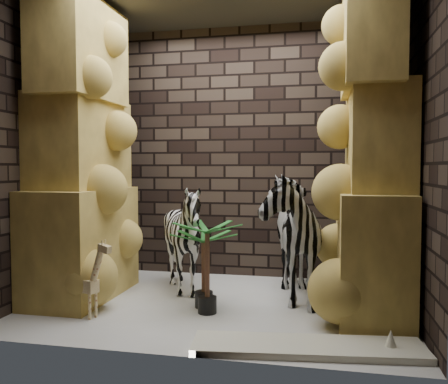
% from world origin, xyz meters
% --- Properties ---
extents(floor, '(3.50, 3.50, 0.00)m').
position_xyz_m(floor, '(0.00, 0.00, 0.00)').
color(floor, silver).
rests_on(floor, ground).
extents(wall_back, '(3.50, 0.00, 3.50)m').
position_xyz_m(wall_back, '(0.00, 1.25, 1.50)').
color(wall_back, black).
rests_on(wall_back, ground).
extents(wall_front, '(3.50, 0.00, 3.50)m').
position_xyz_m(wall_front, '(0.00, -1.25, 1.50)').
color(wall_front, black).
rests_on(wall_front, ground).
extents(wall_left, '(0.00, 3.00, 3.00)m').
position_xyz_m(wall_left, '(-1.75, 0.00, 1.50)').
color(wall_left, black).
rests_on(wall_left, ground).
extents(wall_right, '(0.00, 3.00, 3.00)m').
position_xyz_m(wall_right, '(1.75, 0.00, 1.50)').
color(wall_right, black).
rests_on(wall_right, ground).
extents(rock_pillar_left, '(0.68, 1.30, 3.00)m').
position_xyz_m(rock_pillar_left, '(-1.40, 0.00, 1.50)').
color(rock_pillar_left, '#E3C25D').
rests_on(rock_pillar_left, floor).
extents(rock_pillar_right, '(0.58, 1.25, 3.00)m').
position_xyz_m(rock_pillar_right, '(1.42, 0.00, 1.50)').
color(rock_pillar_right, '#E3C25D').
rests_on(rock_pillar_right, floor).
extents(zebra_right, '(0.94, 1.38, 1.49)m').
position_xyz_m(zebra_right, '(0.63, 0.36, 0.75)').
color(zebra_right, white).
rests_on(zebra_right, floor).
extents(zebra_left, '(1.17, 1.33, 1.03)m').
position_xyz_m(zebra_left, '(-0.42, 0.33, 0.51)').
color(zebra_left, white).
rests_on(zebra_left, floor).
extents(giraffe_toy, '(0.39, 0.24, 0.72)m').
position_xyz_m(giraffe_toy, '(-1.05, -0.59, 0.36)').
color(giraffe_toy, beige).
rests_on(giraffe_toy, floor).
extents(palm_front, '(0.36, 0.36, 0.73)m').
position_xyz_m(palm_front, '(-0.10, -0.10, 0.36)').
color(palm_front, '#236B2A').
rests_on(palm_front, floor).
extents(palm_back, '(0.36, 0.36, 0.84)m').
position_xyz_m(palm_back, '(-0.02, -0.27, 0.42)').
color(palm_back, '#236B2A').
rests_on(palm_back, floor).
extents(surfboard, '(1.70, 0.60, 0.05)m').
position_xyz_m(surfboard, '(0.89, -0.95, 0.03)').
color(surfboard, white).
rests_on(surfboard, floor).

